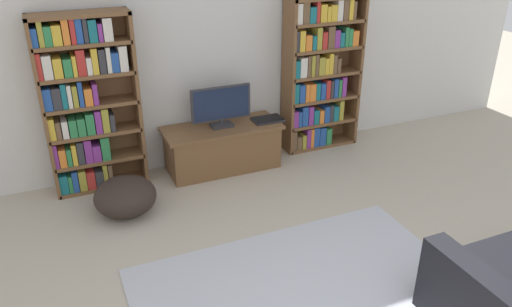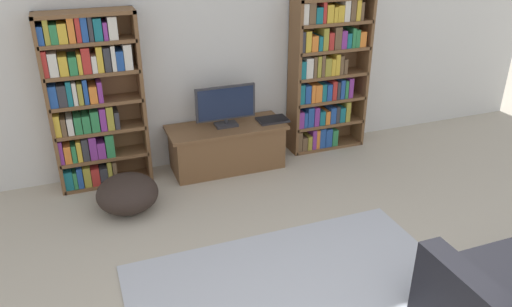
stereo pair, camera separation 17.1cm
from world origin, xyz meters
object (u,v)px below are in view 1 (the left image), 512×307
Objects in this scene: television at (221,106)px; bookshelf_right at (318,73)px; bookshelf_left at (85,102)px; beanbag_ottoman at (125,196)px; tv_stand at (222,147)px; laptop at (268,119)px.

bookshelf_right is at bearing 6.30° from television.
beanbag_ottoman is at bearing -74.13° from bookshelf_left.
television is at bearing -173.70° from bookshelf_right.
tv_stand is at bearing -6.00° from bookshelf_left.
bookshelf_right reaches higher than tv_stand.
beanbag_ottoman is at bearing -155.92° from television.
television is at bearing 90.00° from tv_stand.
tv_stand is at bearing 175.69° from laptop.
bookshelf_left is 1.94m from laptop.
bookshelf_right is 1.43m from tv_stand.
television is 1.96× the size of laptop.
bookshelf_left is 1.52m from tv_stand.
bookshelf_right is 1.28m from television.
laptop is 1.80m from beanbag_ottoman.
television is at bearing 175.46° from laptop.
bookshelf_left is 1.39× the size of tv_stand.
laptop is (0.53, -0.04, 0.26)m from tv_stand.
tv_stand is at bearing -90.00° from television.
tv_stand is 1.28m from beanbag_ottoman.
bookshelf_right is 0.85m from laptop.
laptop is (1.89, -0.18, -0.41)m from bookshelf_left.
bookshelf_left is at bearing 179.97° from bookshelf_right.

